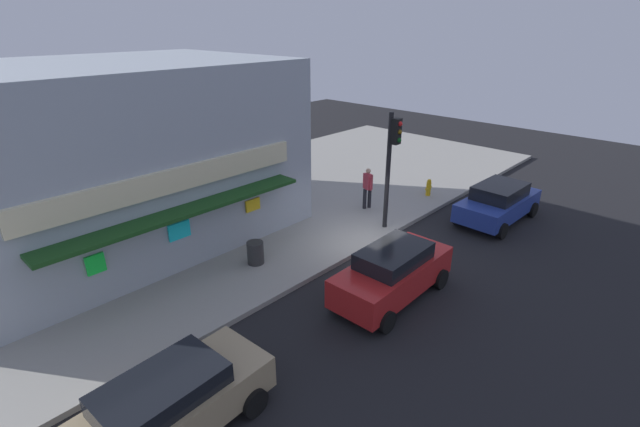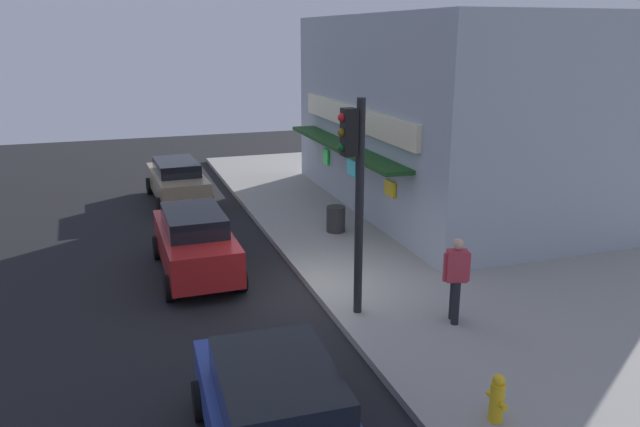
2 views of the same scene
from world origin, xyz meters
name	(u,v)px [view 1 (image 1 of 2)]	position (x,y,z in m)	size (l,w,h in m)	color
ground_plane	(369,249)	(0.00, 0.00, 0.00)	(49.41, 49.41, 0.00)	black
sidewalk	(259,203)	(0.00, 6.41, 0.08)	(32.94, 12.82, 0.17)	gray
corner_building	(112,153)	(-5.65, 7.69, 3.37)	(12.14, 9.50, 6.40)	#9EA8B2
traffic_light	(391,156)	(1.73, 0.42, 3.14)	(0.32, 0.58, 4.61)	black
fire_hydrant	(429,187)	(6.07, 1.11, 0.56)	(0.47, 0.23, 0.81)	gold
trash_can	(255,253)	(-3.73, 2.03, 0.56)	(0.57, 0.57, 0.78)	#2D2D2D
pedestrian	(368,186)	(2.81, 2.28, 1.18)	(0.44, 0.57, 1.83)	black
parked_car_blue	(498,202)	(5.81, -2.33, 0.83)	(4.37, 2.23, 1.61)	navy
parked_car_red	(393,272)	(-2.04, -2.43, 0.88)	(4.30, 1.96, 1.69)	#AD1E1E
parked_car_tan	(165,409)	(-9.37, -2.10, 0.81)	(4.53, 2.08, 1.55)	#9E8966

